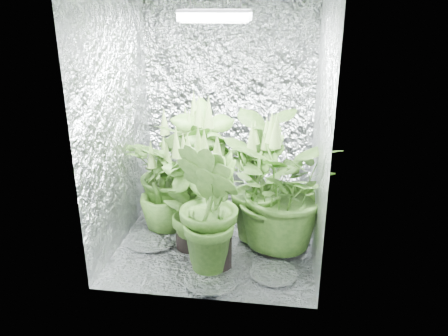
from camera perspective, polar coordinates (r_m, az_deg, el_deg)
ground at (r=3.80m, az=-0.92°, el=-9.40°), size 1.60×1.60×0.00m
walls at (r=3.41m, az=-1.01°, el=5.27°), size 1.62×1.62×2.00m
grow_lamp at (r=3.29m, az=-1.11°, el=19.27°), size 0.50×0.30×0.22m
plant_a at (r=3.95m, az=-6.14°, el=-0.16°), size 0.88×0.88×1.07m
plant_b at (r=3.90m, az=-2.48°, el=0.43°), size 0.76×0.76×1.20m
plant_c at (r=3.64m, az=4.21°, el=-2.31°), size 0.61×0.61×1.05m
plant_d at (r=3.81m, az=-7.87°, el=-3.00°), size 0.61×0.61×0.86m
plant_e at (r=3.46m, az=7.06°, el=-2.52°), size 1.04×1.04×1.16m
plant_f at (r=3.51m, az=-4.49°, el=-3.53°), size 0.65×0.65×1.02m
plant_g at (r=3.19m, az=-1.66°, el=-5.28°), size 0.77×0.77×1.12m
circulation_fan at (r=3.85m, az=8.45°, el=-6.72°), size 0.19×0.29×0.35m
plant_label at (r=3.25m, az=-0.58°, el=-8.96°), size 0.05×0.04×0.07m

